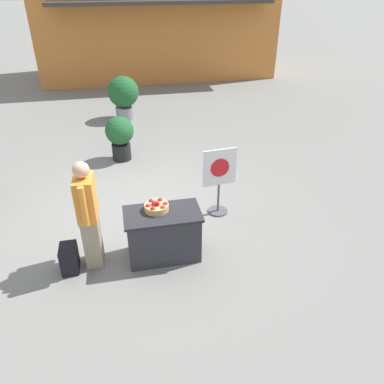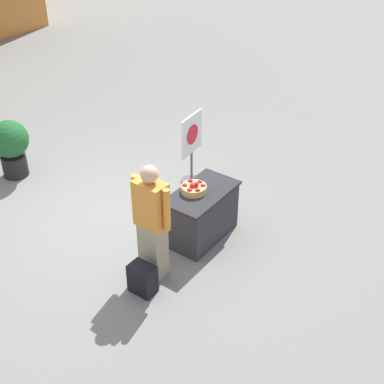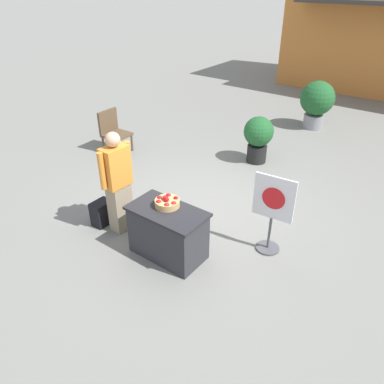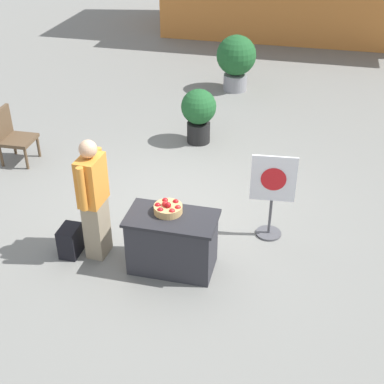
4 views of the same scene
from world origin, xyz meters
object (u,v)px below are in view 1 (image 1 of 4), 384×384
display_table (163,234)px  potted_plant_far_right (123,95)px  backpack (69,258)px  poster_board (219,179)px  person_visitor (88,215)px  potted_plant_near_left (120,135)px  apple_basket (156,207)px

display_table → potted_plant_far_right: size_ratio=0.90×
backpack → poster_board: poster_board is taller
display_table → backpack: 1.42m
person_visitor → poster_board: bearing=26.4°
potted_plant_far_right → potted_plant_near_left: (-0.22, -2.82, -0.13)m
person_visitor → potted_plant_far_right: person_visitor is taller
apple_basket → potted_plant_far_right: potted_plant_far_right is taller
poster_board → potted_plant_far_right: 5.64m
display_table → potted_plant_near_left: (-0.49, 3.65, 0.20)m
display_table → poster_board: 1.55m
display_table → poster_board: (1.14, 1.01, 0.29)m
apple_basket → potted_plant_far_right: bearing=91.8°
potted_plant_far_right → poster_board: bearing=-75.5°
poster_board → potted_plant_near_left: 3.11m
person_visitor → poster_board: person_visitor is taller
potted_plant_far_right → person_visitor: bearing=-96.9°
display_table → potted_plant_far_right: bearing=92.4°
backpack → potted_plant_near_left: potted_plant_near_left is taller
backpack → potted_plant_far_right: bearing=80.1°
display_table → poster_board: poster_board is taller
display_table → potted_plant_near_left: bearing=97.7°
poster_board → apple_basket: bearing=-58.2°
display_table → apple_basket: (-0.07, 0.09, 0.46)m
person_visitor → potted_plant_near_left: 3.65m
apple_basket → person_visitor: size_ratio=0.21×
display_table → apple_basket: apple_basket is taller
poster_board → person_visitor: bearing=-71.7°
display_table → poster_board: size_ratio=0.91×
display_table → backpack: size_ratio=2.71×
poster_board → display_table: bearing=-53.9°
backpack → potted_plant_near_left: (0.91, 3.70, 0.39)m
apple_basket → person_visitor: (-0.98, -0.04, 0.01)m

